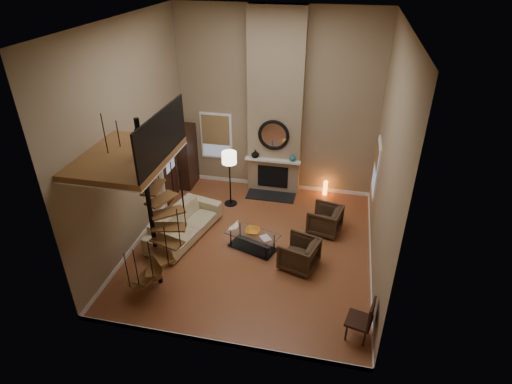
% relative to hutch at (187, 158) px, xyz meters
% --- Properties ---
extents(ground, '(6.00, 6.50, 0.01)m').
position_rel_hutch_xyz_m(ground, '(2.78, -2.80, -0.95)').
color(ground, '#AD6237').
rests_on(ground, ground).
extents(back_wall, '(6.00, 0.02, 5.50)m').
position_rel_hutch_xyz_m(back_wall, '(2.78, 0.45, 1.80)').
color(back_wall, '#937D5E').
rests_on(back_wall, ground).
extents(front_wall, '(6.00, 0.02, 5.50)m').
position_rel_hutch_xyz_m(front_wall, '(2.78, -6.05, 1.80)').
color(front_wall, '#937D5E').
rests_on(front_wall, ground).
extents(left_wall, '(0.02, 6.50, 5.50)m').
position_rel_hutch_xyz_m(left_wall, '(-0.22, -2.80, 1.80)').
color(left_wall, '#937D5E').
rests_on(left_wall, ground).
extents(right_wall, '(0.02, 6.50, 5.50)m').
position_rel_hutch_xyz_m(right_wall, '(5.78, -2.80, 1.80)').
color(right_wall, '#937D5E').
rests_on(right_wall, ground).
extents(ceiling, '(6.00, 6.50, 0.01)m').
position_rel_hutch_xyz_m(ceiling, '(2.78, -2.80, 4.54)').
color(ceiling, silver).
rests_on(ceiling, back_wall).
extents(baseboard_back, '(6.00, 0.02, 0.12)m').
position_rel_hutch_xyz_m(baseboard_back, '(2.78, 0.44, -0.89)').
color(baseboard_back, white).
rests_on(baseboard_back, ground).
extents(baseboard_front, '(6.00, 0.02, 0.12)m').
position_rel_hutch_xyz_m(baseboard_front, '(2.78, -6.04, -0.89)').
color(baseboard_front, white).
rests_on(baseboard_front, ground).
extents(baseboard_left, '(0.02, 6.50, 0.12)m').
position_rel_hutch_xyz_m(baseboard_left, '(-0.21, -2.80, -0.89)').
color(baseboard_left, white).
rests_on(baseboard_left, ground).
extents(baseboard_right, '(0.02, 6.50, 0.12)m').
position_rel_hutch_xyz_m(baseboard_right, '(5.77, -2.80, -0.89)').
color(baseboard_right, white).
rests_on(baseboard_right, ground).
extents(chimney_breast, '(1.60, 0.38, 5.50)m').
position_rel_hutch_xyz_m(chimney_breast, '(2.78, 0.26, 1.80)').
color(chimney_breast, '#8E795C').
rests_on(chimney_breast, ground).
extents(hearth, '(1.50, 0.60, 0.04)m').
position_rel_hutch_xyz_m(hearth, '(2.78, -0.23, -0.93)').
color(hearth, black).
rests_on(hearth, ground).
extents(firebox, '(0.95, 0.02, 0.72)m').
position_rel_hutch_xyz_m(firebox, '(2.78, 0.06, -0.40)').
color(firebox, black).
rests_on(firebox, chimney_breast).
extents(mantel, '(1.70, 0.18, 0.06)m').
position_rel_hutch_xyz_m(mantel, '(2.78, -0.02, 0.20)').
color(mantel, white).
rests_on(mantel, chimney_breast).
extents(mirror_frame, '(0.94, 0.10, 0.94)m').
position_rel_hutch_xyz_m(mirror_frame, '(2.78, 0.04, 1.00)').
color(mirror_frame, black).
rests_on(mirror_frame, chimney_breast).
extents(mirror_disc, '(0.80, 0.01, 0.80)m').
position_rel_hutch_xyz_m(mirror_disc, '(2.78, 0.05, 1.00)').
color(mirror_disc, white).
rests_on(mirror_disc, chimney_breast).
extents(vase_left, '(0.24, 0.24, 0.25)m').
position_rel_hutch_xyz_m(vase_left, '(2.23, 0.02, 0.35)').
color(vase_left, black).
rests_on(vase_left, mantel).
extents(vase_right, '(0.20, 0.20, 0.21)m').
position_rel_hutch_xyz_m(vase_right, '(3.38, 0.02, 0.33)').
color(vase_right, '#1A575D').
rests_on(vase_right, mantel).
extents(window_back, '(1.02, 0.06, 1.52)m').
position_rel_hutch_xyz_m(window_back, '(0.88, 0.42, 0.67)').
color(window_back, white).
rests_on(window_back, back_wall).
extents(window_right, '(0.06, 1.02, 1.52)m').
position_rel_hutch_xyz_m(window_right, '(5.75, -0.80, 0.68)').
color(window_right, white).
rests_on(window_right, right_wall).
extents(entry_door, '(0.10, 1.05, 2.16)m').
position_rel_hutch_xyz_m(entry_door, '(-0.17, -1.00, 0.10)').
color(entry_door, white).
rests_on(entry_door, ground).
extents(loft, '(1.70, 2.20, 1.09)m').
position_rel_hutch_xyz_m(loft, '(0.74, -4.60, 2.29)').
color(loft, brown).
rests_on(loft, left_wall).
extents(spiral_stair, '(1.47, 1.47, 4.06)m').
position_rel_hutch_xyz_m(spiral_stair, '(1.00, -4.59, 0.83)').
color(spiral_stair, black).
rests_on(spiral_stair, ground).
extents(hutch, '(0.43, 0.92, 2.05)m').
position_rel_hutch_xyz_m(hutch, '(0.00, 0.00, 0.00)').
color(hutch, black).
rests_on(hutch, ground).
extents(sofa, '(1.48, 2.59, 0.71)m').
position_rel_hutch_xyz_m(sofa, '(0.90, -2.74, -0.55)').
color(sofa, '#C3B387').
rests_on(sofa, ground).
extents(armchair_near, '(1.00, 0.98, 0.76)m').
position_rel_hutch_xyz_m(armchair_near, '(4.62, -1.74, -0.60)').
color(armchair_near, '#402D1D').
rests_on(armchair_near, ground).
extents(armchair_far, '(1.05, 1.03, 0.77)m').
position_rel_hutch_xyz_m(armchair_far, '(4.12, -3.35, -0.60)').
color(armchair_far, '#402D1D').
rests_on(armchair_far, ground).
extents(coffee_table, '(1.46, 1.05, 0.48)m').
position_rel_hutch_xyz_m(coffee_table, '(2.79, -2.89, -0.67)').
color(coffee_table, silver).
rests_on(coffee_table, ground).
extents(bowl, '(0.38, 0.38, 0.09)m').
position_rel_hutch_xyz_m(bowl, '(2.79, -2.84, -0.45)').
color(bowl, orange).
rests_on(bowl, coffee_table).
extents(book, '(0.35, 0.36, 0.03)m').
position_rel_hutch_xyz_m(book, '(3.14, -3.04, -0.49)').
color(book, gray).
rests_on(book, coffee_table).
extents(floor_lamp, '(0.43, 0.43, 1.75)m').
position_rel_hutch_xyz_m(floor_lamp, '(1.67, -0.91, 0.46)').
color(floor_lamp, black).
rests_on(floor_lamp, ground).
extents(accent_lamp, '(0.13, 0.13, 0.46)m').
position_rel_hutch_xyz_m(accent_lamp, '(4.42, 0.23, -0.70)').
color(accent_lamp, orange).
rests_on(accent_lamp, ground).
extents(side_chair, '(0.58, 0.58, 1.01)m').
position_rel_hutch_xyz_m(side_chair, '(5.55, -5.27, -0.42)').
color(side_chair, black).
rests_on(side_chair, ground).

